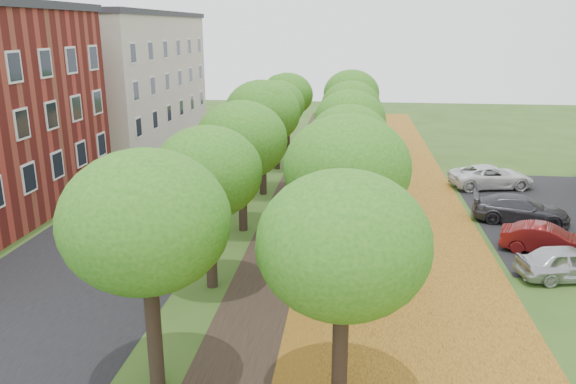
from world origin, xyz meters
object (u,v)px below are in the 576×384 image
(car_silver, at_px, (569,263))
(car_white, at_px, (491,177))
(car_red, at_px, (547,240))
(car_grey, at_px, (520,209))

(car_silver, distance_m, car_white, 12.72)
(car_red, height_order, car_white, car_white)
(car_silver, xyz_separation_m, car_white, (0.00, 12.72, 0.01))
(car_silver, bearing_deg, car_red, -10.74)
(car_silver, xyz_separation_m, car_grey, (0.00, 6.53, 0.00))
(car_red, relative_size, car_white, 0.77)
(car_silver, xyz_separation_m, car_red, (0.00, 2.55, -0.05))
(car_white, bearing_deg, car_grey, 168.16)
(car_silver, distance_m, car_grey, 6.53)
(car_silver, relative_size, car_red, 1.04)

